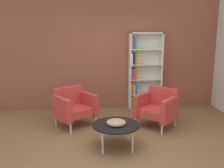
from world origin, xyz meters
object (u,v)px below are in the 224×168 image
decorative_bowl (116,122)px  armchair_spare_guest (157,107)px  bookshelf_tall (142,73)px  armchair_near_window (74,106)px  coffee_table_low (116,126)px

decorative_bowl → armchair_spare_guest: 1.27m
bookshelf_tall → armchair_spare_guest: bookshelf_tall is taller
armchair_near_window → bookshelf_tall: bearing=-3.1°
armchair_spare_guest → bookshelf_tall: bearing=137.9°
coffee_table_low → decorative_bowl: bearing=-90.0°
armchair_spare_guest → decorative_bowl: bearing=-93.8°
bookshelf_tall → decorative_bowl: size_ratio=5.94×
coffee_table_low → armchair_spare_guest: size_ratio=0.84×
coffee_table_low → armchair_near_window: armchair_near_window is taller
bookshelf_tall → armchair_spare_guest: (0.08, -1.22, -0.51)m
coffee_table_low → decorative_bowl: size_ratio=2.50×
bookshelf_tall → coffee_table_low: 2.31m
bookshelf_tall → coffee_table_low: bearing=-112.4°
coffee_table_low → decorative_bowl: 0.06m
armchair_near_window → decorative_bowl: bearing=-89.3°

